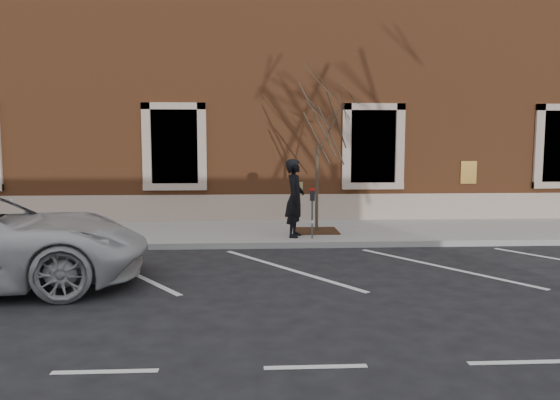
{
  "coord_description": "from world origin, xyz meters",
  "views": [
    {
      "loc": [
        -0.74,
        -13.01,
        2.63
      ],
      "look_at": [
        0.0,
        0.6,
        1.1
      ],
      "focal_mm": 35.0,
      "sensor_mm": 36.0,
      "label": 1
    }
  ],
  "objects": [
    {
      "name": "sidewalk_near",
      "position": [
        0.0,
        1.75,
        0.07
      ],
      "size": [
        40.0,
        3.5,
        0.15
      ],
      "primitive_type": "cube",
      "color": "#AAA8A0",
      "rests_on": "ground"
    },
    {
      "name": "building_civic",
      "position": [
        0.0,
        7.74,
        4.0
      ],
      "size": [
        40.0,
        8.62,
        8.0
      ],
      "color": "brown",
      "rests_on": "ground"
    },
    {
      "name": "tree_grate",
      "position": [
        1.03,
        1.44,
        0.16
      ],
      "size": [
        1.13,
        1.13,
        0.03
      ],
      "primitive_type": "cube",
      "color": "#3F2714",
      "rests_on": "sidewalk_near"
    },
    {
      "name": "ground",
      "position": [
        0.0,
        0.0,
        0.0
      ],
      "size": [
        120.0,
        120.0,
        0.0
      ],
      "primitive_type": "plane",
      "color": "#28282B",
      "rests_on": "ground"
    },
    {
      "name": "man",
      "position": [
        0.38,
        0.66,
        1.14
      ],
      "size": [
        0.64,
        0.82,
        1.98
      ],
      "primitive_type": "imported",
      "rotation": [
        0.0,
        0.0,
        1.32
      ],
      "color": "black",
      "rests_on": "sidewalk_near"
    },
    {
      "name": "sapling",
      "position": [
        1.03,
        1.44,
        3.09
      ],
      "size": [
        2.52,
        2.52,
        4.21
      ],
      "color": "#4D3E2E",
      "rests_on": "sidewalk_near"
    },
    {
      "name": "parking_stripes",
      "position": [
        0.0,
        -2.2,
        0.0
      ],
      "size": [
        28.0,
        4.4,
        0.01
      ],
      "primitive_type": null,
      "color": "silver",
      "rests_on": "ground"
    },
    {
      "name": "curb_near",
      "position": [
        0.0,
        -0.05,
        0.07
      ],
      "size": [
        40.0,
        0.12,
        0.15
      ],
      "primitive_type": "cube",
      "color": "#9E9E99",
      "rests_on": "ground"
    },
    {
      "name": "parking_meter",
      "position": [
        0.79,
        0.34,
        1.03
      ],
      "size": [
        0.11,
        0.09,
        1.26
      ],
      "rotation": [
        0.0,
        0.0,
        -0.13
      ],
      "color": "#595B60",
      "rests_on": "sidewalk_near"
    }
  ]
}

